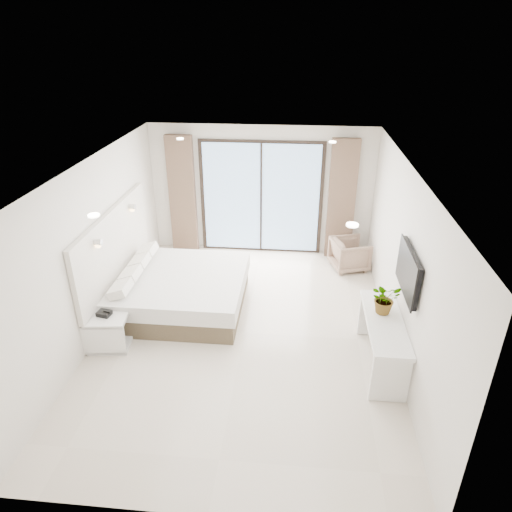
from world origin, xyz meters
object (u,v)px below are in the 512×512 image
object	(u,v)px
nightstand	(109,332)
armchair	(350,253)
console_desk	(383,333)
bed	(180,291)

from	to	relation	value
nightstand	armchair	distance (m)	4.84
nightstand	armchair	world-z (taller)	armchair
console_desk	armchair	bearing A→B (deg)	93.66
bed	console_desk	bearing A→B (deg)	-20.88
console_desk	armchair	distance (m)	2.99
bed	armchair	xyz separation A→B (m)	(3.06, 1.73, 0.02)
bed	armchair	bearing A→B (deg)	29.57
nightstand	console_desk	world-z (taller)	console_desk
bed	nightstand	world-z (taller)	bed
armchair	bed	bearing A→B (deg)	102.14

